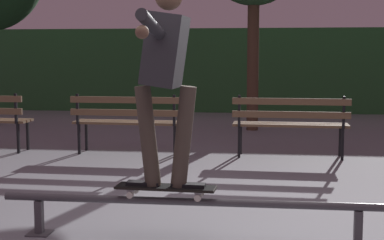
# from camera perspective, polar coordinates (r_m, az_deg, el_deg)

# --- Properties ---
(ground_plane) EXTENTS (90.00, 90.00, 0.00)m
(ground_plane) POSITION_cam_1_polar(r_m,az_deg,el_deg) (4.70, 0.32, -11.30)
(ground_plane) COLOR slate
(hedge_backdrop) EXTENTS (24.00, 1.20, 2.08)m
(hedge_backdrop) POSITION_cam_1_polar(r_m,az_deg,el_deg) (14.78, 4.97, 4.95)
(hedge_backdrop) COLOR #2D5B33
(hedge_backdrop) RESTS_ON ground
(grind_rail) EXTENTS (3.05, 0.18, 0.33)m
(grind_rail) POSITION_cam_1_polar(r_m,az_deg,el_deg) (4.50, 0.13, -8.62)
(grind_rail) COLOR #47474C
(grind_rail) RESTS_ON ground
(skateboard) EXTENTS (0.79, 0.24, 0.09)m
(skateboard) POSITION_cam_1_polar(r_m,az_deg,el_deg) (4.50, -2.61, -6.75)
(skateboard) COLOR black
(skateboard) RESTS_ON grind_rail
(skateboarder) EXTENTS (0.62, 1.41, 1.56)m
(skateboarder) POSITION_cam_1_polar(r_m,az_deg,el_deg) (4.38, -2.64, 5.26)
(skateboarder) COLOR black
(skateboarder) RESTS_ON skateboard
(park_bench_left_center) EXTENTS (1.61, 0.46, 0.88)m
(park_bench_left_center) POSITION_cam_1_polar(r_m,az_deg,el_deg) (8.30, -6.42, 0.24)
(park_bench_left_center) COLOR black
(park_bench_left_center) RESTS_ON ground
(park_bench_right_center) EXTENTS (1.61, 0.46, 0.88)m
(park_bench_right_center) POSITION_cam_1_polar(r_m,az_deg,el_deg) (8.09, 9.74, 0.02)
(park_bench_right_center) COLOR black
(park_bench_right_center) RESTS_ON ground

